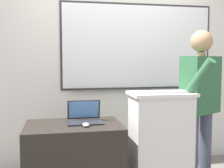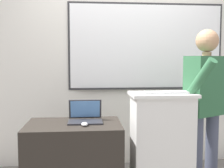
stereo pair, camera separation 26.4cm
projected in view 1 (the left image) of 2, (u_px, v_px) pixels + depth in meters
name	position (u px, v px, depth m)	size (l,w,h in m)	color
back_wall	(114.00, 58.00, 3.67)	(6.40, 0.17, 2.76)	silver
lectern_podium	(160.00, 145.00, 2.75)	(0.60, 0.41, 1.05)	silver
side_desk	(74.00, 164.00, 2.64)	(0.89, 0.61, 0.76)	#28231E
person_presenter	(200.00, 97.00, 2.95)	(0.61, 0.69, 1.66)	#474C60
laptop	(85.00, 116.00, 2.69)	(0.33, 0.26, 0.21)	#28282D
wireless_keyboard	(165.00, 92.00, 2.66)	(0.43, 0.11, 0.02)	silver
computer_mouse_by_laptop	(86.00, 125.00, 2.51)	(0.06, 0.10, 0.03)	#BCBCC1
computer_mouse_by_keyboard	(188.00, 91.00, 2.68)	(0.06, 0.10, 0.03)	silver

